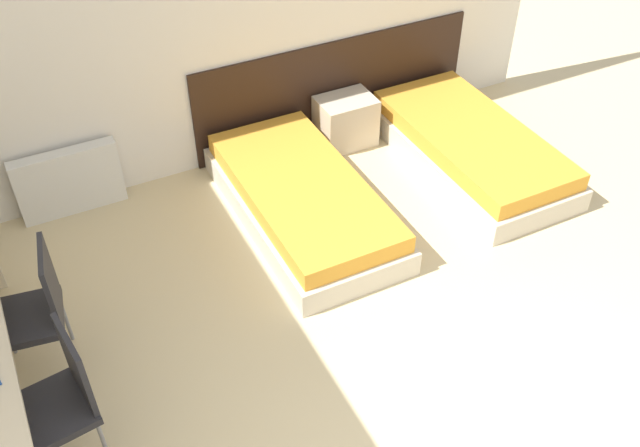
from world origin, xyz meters
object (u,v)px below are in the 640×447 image
(nightstand, at_px, (346,121))
(bed_near_window, at_px, (303,200))
(chair_near_laptop, at_px, (35,308))
(chair_near_notebook, at_px, (60,398))
(bed_near_door, at_px, (471,148))

(nightstand, bearing_deg, bed_near_window, -135.56)
(nightstand, relative_size, chair_near_laptop, 0.53)
(bed_near_window, distance_m, nightstand, 1.12)
(chair_near_laptop, relative_size, chair_near_notebook, 1.00)
(chair_near_notebook, bearing_deg, nightstand, 28.57)
(bed_near_door, bearing_deg, chair_near_laptop, -170.66)
(nightstand, bearing_deg, chair_near_notebook, -143.63)
(bed_near_window, xyz_separation_m, chair_near_laptop, (-2.05, -0.60, 0.35))
(chair_near_laptop, bearing_deg, bed_near_door, 17.83)
(nightstand, distance_m, chair_near_notebook, 3.56)
(bed_near_window, relative_size, chair_near_laptop, 2.07)
(bed_near_door, xyz_separation_m, chair_near_notebook, (-3.65, -1.32, 0.35))
(nightstand, xyz_separation_m, chair_near_notebook, (-2.85, -2.10, 0.30))
(nightstand, relative_size, chair_near_notebook, 0.53)
(bed_near_door, bearing_deg, bed_near_window, 180.00)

